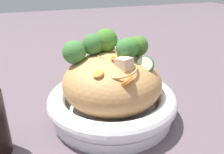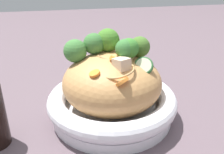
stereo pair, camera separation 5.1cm
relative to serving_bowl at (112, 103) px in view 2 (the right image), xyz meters
The scene contains 7 objects.
ground_plane 0.03m from the serving_bowl, ahead, with size 3.00×3.00×0.00m, color #5B4B53.
serving_bowl is the anchor object (origin of this frame).
noodle_heap 0.05m from the serving_bowl, 86.91° to the left, with size 0.21×0.21×0.13m.
broccoli_florets 0.12m from the serving_bowl, 84.63° to the right, with size 0.19×0.15×0.08m.
carrot_coins 0.10m from the serving_bowl, 92.62° to the left, with size 0.09×0.19×0.04m.
zucchini_slices 0.09m from the serving_bowl, 52.13° to the right, with size 0.16×0.14×0.04m.
chicken_chunks 0.11m from the serving_bowl, 123.54° to the left, with size 0.05×0.08×0.03m.
Camera 2 is at (0.10, 0.45, 0.30)m, focal length 39.26 mm.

